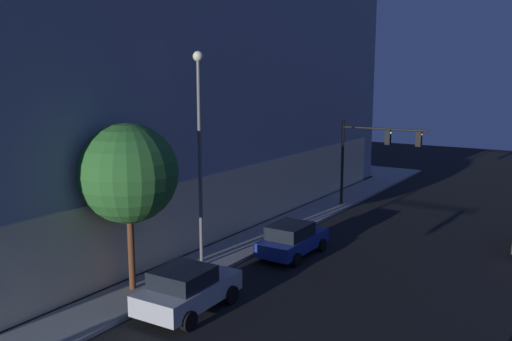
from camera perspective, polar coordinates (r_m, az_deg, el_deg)
name	(u,v)px	position (r m, az deg, el deg)	size (l,w,h in m)	color
modern_building	(79,57)	(37.94, -18.28, 11.34)	(37.83, 27.18, 19.54)	#4C4C51
traffic_light_far_corner	(375,146)	(34.37, 12.50, 2.51)	(0.32, 5.50, 5.59)	black
street_lamp_sidewalk	(199,137)	(23.01, -6.02, 3.57)	(0.44, 0.44, 9.30)	slate
sidewalk_tree	(128,174)	(20.98, -13.42, -0.32)	(3.84, 3.84, 6.54)	brown
car_silver	(187,289)	(19.93, -7.31, -12.34)	(4.18, 2.33, 1.68)	#B7BABF
car_blue	(292,239)	(25.70, 3.86, -7.28)	(4.17, 2.04, 1.58)	navy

